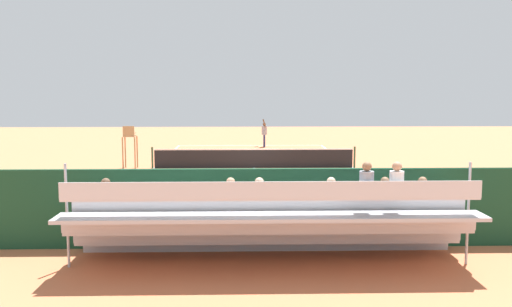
# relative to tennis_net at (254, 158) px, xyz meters

# --- Properties ---
(ground_plane) EXTENTS (60.00, 60.00, 0.00)m
(ground_plane) POSITION_rel_tennis_net_xyz_m (0.00, 0.00, -0.50)
(ground_plane) COLOR #CC7047
(court_line_markings) EXTENTS (10.10, 22.20, 0.01)m
(court_line_markings) POSITION_rel_tennis_net_xyz_m (0.00, -0.04, -0.50)
(court_line_markings) COLOR white
(court_line_markings) RESTS_ON ground
(tennis_net) EXTENTS (10.30, 0.10, 1.07)m
(tennis_net) POSITION_rel_tennis_net_xyz_m (0.00, 0.00, 0.00)
(tennis_net) COLOR black
(tennis_net) RESTS_ON ground
(backdrop_wall) EXTENTS (18.00, 0.16, 2.00)m
(backdrop_wall) POSITION_rel_tennis_net_xyz_m (0.00, 14.00, 0.50)
(backdrop_wall) COLOR #194228
(backdrop_wall) RESTS_ON ground
(bleacher_stand) EXTENTS (9.06, 2.40, 2.48)m
(bleacher_stand) POSITION_rel_tennis_net_xyz_m (-0.15, 15.38, 0.47)
(bleacher_stand) COLOR #B2B2B7
(bleacher_stand) RESTS_ON ground
(umpire_chair) EXTENTS (0.67, 0.67, 2.14)m
(umpire_chair) POSITION_rel_tennis_net_xyz_m (6.20, 0.08, 0.81)
(umpire_chair) COLOR #A88456
(umpire_chair) RESTS_ON ground
(courtside_bench) EXTENTS (1.80, 0.40, 0.93)m
(courtside_bench) POSITION_rel_tennis_net_xyz_m (-2.94, 13.27, 0.06)
(courtside_bench) COLOR #234C2D
(courtside_bench) RESTS_ON ground
(equipment_bag) EXTENTS (0.90, 0.36, 0.36)m
(equipment_bag) POSITION_rel_tennis_net_xyz_m (-0.87, 13.40, -0.32)
(equipment_bag) COLOR #B22D2D
(equipment_bag) RESTS_ON ground
(tennis_player) EXTENTS (0.38, 0.54, 1.93)m
(tennis_player) POSITION_rel_tennis_net_xyz_m (-0.93, -9.94, 0.51)
(tennis_player) COLOR navy
(tennis_player) RESTS_ON ground
(tennis_racket) EXTENTS (0.58, 0.41, 0.03)m
(tennis_racket) POSITION_rel_tennis_net_xyz_m (-0.62, -10.12, -0.49)
(tennis_racket) COLOR black
(tennis_racket) RESTS_ON ground
(tennis_ball_near) EXTENTS (0.07, 0.07, 0.07)m
(tennis_ball_near) POSITION_rel_tennis_net_xyz_m (1.52, -7.69, -0.47)
(tennis_ball_near) COLOR #CCDB33
(tennis_ball_near) RESTS_ON ground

